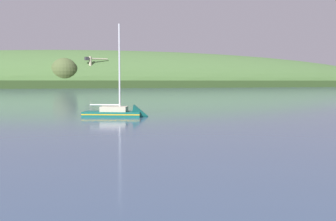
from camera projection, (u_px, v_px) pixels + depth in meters
The scene contains 3 objects.
far_shoreline_hill at pixel (122, 86), 268.26m from camera, with size 537.51×129.23×45.09m.
dockside_crane at pixel (91, 73), 227.49m from camera, with size 13.08×4.73×16.61m.
sailboat_far_left at pixel (122, 115), 41.76m from camera, with size 6.73×4.93×10.09m.
Camera 1 is at (-18.87, 11.47, 3.46)m, focal length 45.66 mm.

